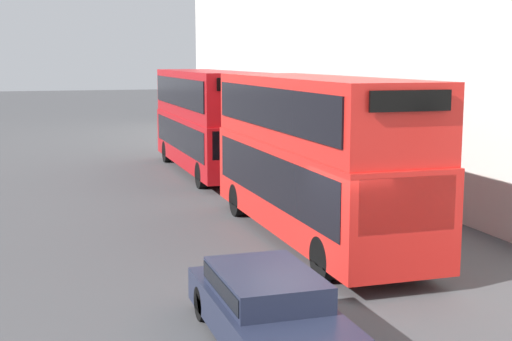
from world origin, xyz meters
The scene contains 4 objects.
ground_plane centered at (0.00, 0.00, 0.00)m, with size 200.00×200.00×0.00m, color #424244.
bus_leading centered at (1.60, 4.06, 2.41)m, with size 2.59×10.09×4.37m.
bus_second_in_queue centered at (1.60, 16.08, 2.39)m, with size 2.59×10.40×4.33m.
car_dark_sedan centered at (-1.80, -2.29, 0.67)m, with size 1.83×4.41×1.25m.
Camera 1 is at (-5.48, -13.38, 4.84)m, focal length 50.00 mm.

